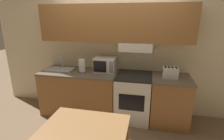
{
  "coord_description": "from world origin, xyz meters",
  "views": [
    {
      "loc": [
        0.65,
        -3.44,
        1.95
      ],
      "look_at": [
        0.05,
        -0.59,
        1.05
      ],
      "focal_mm": 28.0,
      "sensor_mm": 36.0,
      "label": 1
    }
  ],
  "objects": [
    {
      "name": "lower_counter_right_stub",
      "position": [
        1.09,
        -0.34,
        0.45
      ],
      "size": [
        0.7,
        0.7,
        0.9
      ],
      "color": "#936033",
      "rests_on": "ground_plane"
    },
    {
      "name": "lower_counter_main",
      "position": [
        -0.68,
        -0.34,
        0.45
      ],
      "size": [
        1.53,
        0.7,
        0.9
      ],
      "color": "#936033",
      "rests_on": "ground_plane"
    },
    {
      "name": "microwave",
      "position": [
        -0.16,
        -0.2,
        1.04
      ],
      "size": [
        0.41,
        0.38,
        0.28
      ],
      "color": "white",
      "rests_on": "lower_counter_main"
    },
    {
      "name": "ground_plane",
      "position": [
        0.0,
        0.0,
        0.0
      ],
      "size": [
        16.0,
        16.0,
        0.0
      ],
      "primitive_type": "plane",
      "color": "#7F664C"
    },
    {
      "name": "sink_basin",
      "position": [
        -1.1,
        -0.34,
        0.92
      ],
      "size": [
        0.54,
        0.33,
        0.29
      ],
      "color": "#B7BABF",
      "rests_on": "lower_counter_main"
    },
    {
      "name": "paper_towel_roll",
      "position": [
        -0.59,
        -0.37,
        1.03
      ],
      "size": [
        0.14,
        0.14,
        0.26
      ],
      "color": "black",
      "rests_on": "lower_counter_main"
    },
    {
      "name": "dining_table",
      "position": [
        0.0,
        -1.9,
        0.65
      ],
      "size": [
        0.96,
        0.81,
        0.76
      ],
      "color": "#9E7042",
      "rests_on": "ground_plane"
    },
    {
      "name": "toaster",
      "position": [
        1.05,
        -0.36,
        1.0
      ],
      "size": [
        0.27,
        0.19,
        0.2
      ],
      "color": "white",
      "rests_on": "lower_counter_right_stub"
    },
    {
      "name": "wall_back",
      "position": [
        0.01,
        -0.07,
        1.54
      ],
      "size": [
        5.26,
        0.38,
        2.55
      ],
      "color": "beige",
      "rests_on": "ground_plane"
    },
    {
      "name": "stove_range",
      "position": [
        0.42,
        -0.34,
        0.45
      ],
      "size": [
        0.64,
        0.68,
        0.9
      ],
      "color": "white",
      "rests_on": "ground_plane"
    }
  ]
}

